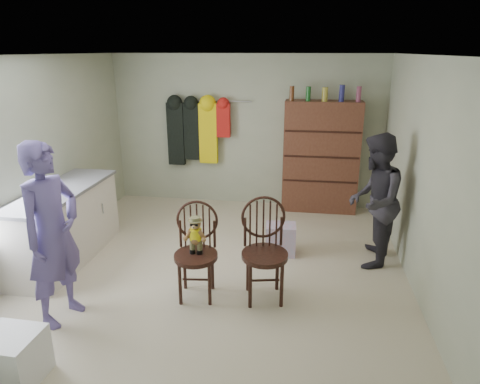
% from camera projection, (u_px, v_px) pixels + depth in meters
% --- Properties ---
extents(ground_plane, '(5.00, 5.00, 0.00)m').
position_uv_depth(ground_plane, '(217.00, 270.00, 5.21)').
color(ground_plane, beige).
rests_on(ground_plane, ground).
extents(room_walls, '(5.00, 5.00, 5.00)m').
position_uv_depth(room_walls, '(224.00, 134.00, 5.21)').
color(room_walls, '#B0B598').
rests_on(room_walls, ground).
extents(counter, '(0.64, 1.86, 0.94)m').
position_uv_depth(counter, '(64.00, 225.00, 5.34)').
color(counter, silver).
rests_on(counter, ground).
extents(plastic_tub, '(0.45, 0.43, 0.42)m').
position_uv_depth(plastic_tub, '(12.00, 358.00, 3.42)').
color(plastic_tub, white).
rests_on(plastic_tub, ground).
extents(chair_front, '(0.51, 0.51, 1.04)m').
position_uv_depth(chair_front, '(196.00, 244.00, 4.52)').
color(chair_front, '#3F1F16').
rests_on(chair_front, ground).
extents(chair_far, '(0.58, 0.58, 1.10)m').
position_uv_depth(chair_far, '(264.00, 246.00, 4.50)').
color(chair_far, '#3F1F16').
rests_on(chair_far, ground).
extents(striped_bag, '(0.40, 0.32, 0.40)m').
position_uv_depth(striped_bag, '(280.00, 239.00, 5.57)').
color(striped_bag, '#E57283').
rests_on(striped_bag, ground).
extents(person_left, '(0.56, 0.73, 1.80)m').
position_uv_depth(person_left, '(52.00, 234.00, 4.02)').
color(person_left, '#5C4F92').
rests_on(person_left, ground).
extents(person_right, '(0.80, 0.93, 1.64)m').
position_uv_depth(person_right, '(374.00, 201.00, 5.15)').
color(person_right, '#2D2B33').
rests_on(person_right, ground).
extents(dresser, '(1.20, 0.39, 2.05)m').
position_uv_depth(dresser, '(321.00, 157.00, 6.90)').
color(dresser, brown).
rests_on(dresser, ground).
extents(coat_rack, '(1.42, 0.12, 1.09)m').
position_uv_depth(coat_rack, '(196.00, 131.00, 7.17)').
color(coat_rack, '#99999E').
rests_on(coat_rack, ground).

